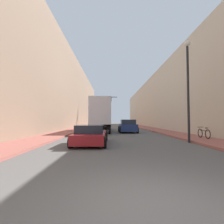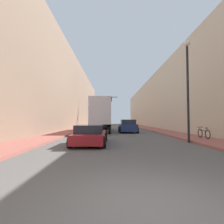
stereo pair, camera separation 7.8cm
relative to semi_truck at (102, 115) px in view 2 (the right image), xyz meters
The scene contains 11 objects.
ground_plane 21.32m from the semi_truck, 84.95° to the right, with size 200.00×200.00×0.00m, color #565451.
sidewalk_right 12.21m from the semi_truck, 47.76° to the left, with size 2.69×80.00×0.15m.
sidewalk_left 10.13m from the semi_truck, 116.02° to the left, with size 2.69×80.00×0.15m.
building_right 15.54m from the semi_truck, 35.60° to the left, with size 6.00×80.00×10.40m.
building_left 13.29m from the semi_truck, 134.33° to the left, with size 6.00×80.00×13.99m.
semi_truck is the anchor object (origin of this frame).
sedan_car 12.88m from the semi_truck, 90.73° to the right, with size 2.13×4.79×1.25m.
suv_car 4.22m from the semi_truck, 32.82° to the right, with size 2.25×4.58×1.62m.
traffic_signal_gantry 14.56m from the semi_truck, 95.80° to the left, with size 5.57×0.35×6.95m.
street_lamp 14.07m from the semi_truck, 61.71° to the right, with size 0.44×0.44×7.23m.
parked_bicycle 13.75m from the semi_truck, 51.94° to the right, with size 0.44×1.82×0.86m.
Camera 2 is at (-0.69, -3.20, 1.58)m, focal length 28.00 mm.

